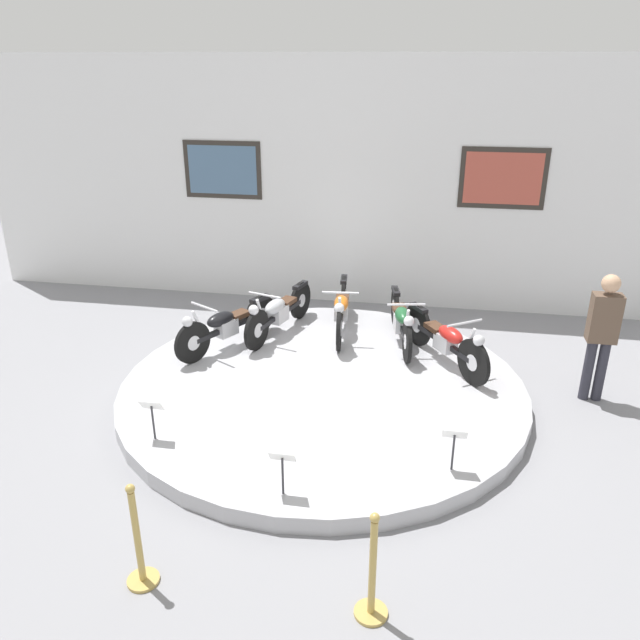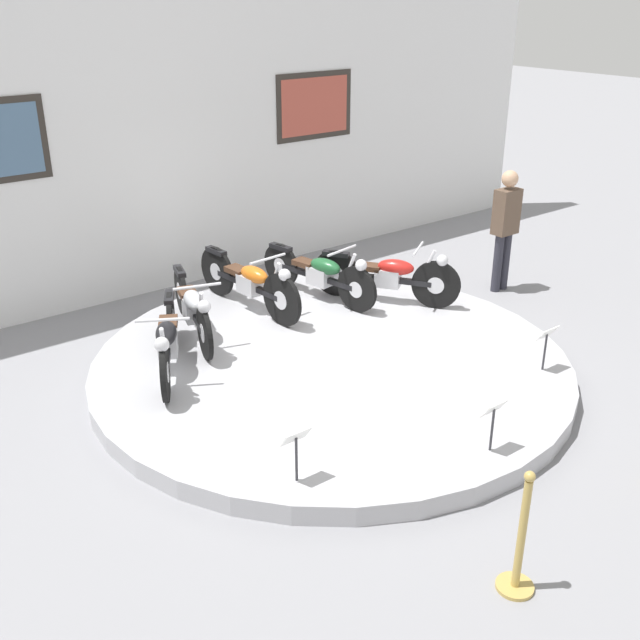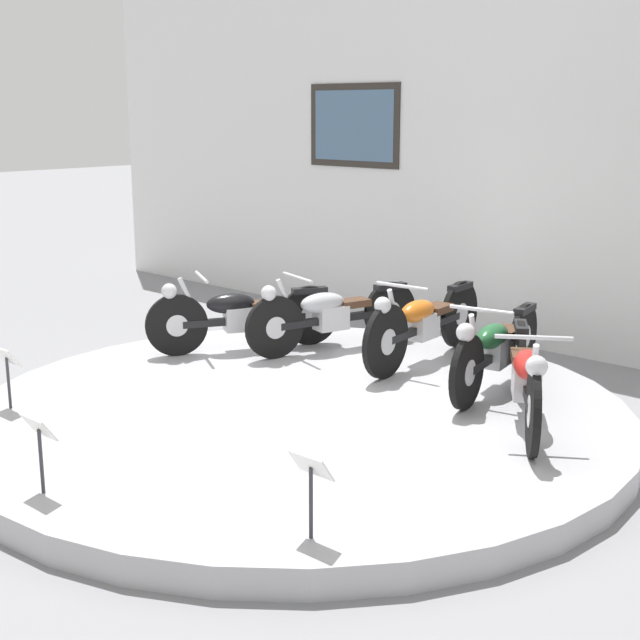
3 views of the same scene
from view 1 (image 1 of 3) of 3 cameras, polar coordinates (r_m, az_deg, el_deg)
name	(u,v)px [view 1 (image 1 of 3)]	position (r m, az deg, el deg)	size (l,w,h in m)	color
ground_plane	(323,395)	(8.42, 0.26, -6.90)	(60.00, 60.00, 0.00)	gray
display_platform	(323,389)	(8.37, 0.26, -6.31)	(5.34, 5.34, 0.20)	#ADADB2
back_wall	(358,185)	(11.06, 3.51, 12.19)	(14.00, 0.22, 4.26)	white
motorcycle_black	(226,324)	(9.24, -8.61, -0.39)	(1.01, 1.73, 0.78)	black
motorcycle_silver	(278,311)	(9.62, -3.83, 0.81)	(0.69, 1.90, 0.78)	black
motorcycle_orange	(341,308)	(9.66, 1.97, 1.09)	(0.54, 2.02, 0.81)	black
motorcycle_green	(401,320)	(9.37, 7.44, 0.03)	(0.56, 1.93, 0.78)	black
motorcycle_red	(446,339)	(8.80, 11.43, -1.74)	(1.15, 1.68, 0.79)	black
info_placard_front_left	(152,411)	(7.24, -15.13, -8.00)	(0.26, 0.11, 0.51)	#333338
info_placard_front_centre	(282,463)	(6.20, -3.46, -12.90)	(0.26, 0.11, 0.51)	#333338
info_placard_front_right	(454,440)	(6.66, 12.17, -10.66)	(0.26, 0.11, 0.51)	#333338
visitor_standing	(602,330)	(8.67, 24.39, -0.88)	(0.36, 0.23, 1.74)	#2D2D38
stanchion_post_left_of_entry	(139,550)	(5.82, -16.21, -19.57)	(0.28, 0.28, 1.02)	tan
stanchion_post_right_of_entry	(372,582)	(5.39, 4.78, -22.75)	(0.28, 0.28, 1.02)	tan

